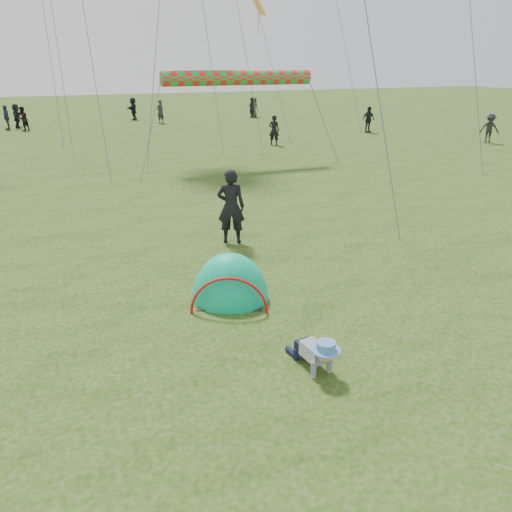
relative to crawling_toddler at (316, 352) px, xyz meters
name	(u,v)px	position (x,y,z in m)	size (l,w,h in m)	color
ground	(335,369)	(0.29, -0.10, -0.31)	(140.00, 140.00, 0.00)	#153909
crawling_toddler	(316,352)	(0.00, 0.00, 0.00)	(0.57, 0.82, 0.63)	black
popup_tent	(230,300)	(-0.44, 2.80, -0.31)	(1.54, 1.27, 1.99)	#069856
standing_adult	(231,207)	(0.72, 6.03, 0.67)	(0.72, 0.47, 1.96)	black
crowd_person_0	(251,108)	(12.50, 34.51, 0.49)	(0.59, 0.39, 1.62)	black
crowd_person_5	(133,109)	(3.07, 36.46, 0.55)	(1.60, 0.51, 1.73)	black
crowd_person_6	(274,130)	(8.37, 20.50, 0.51)	(0.60, 0.39, 1.65)	black
crowd_person_7	(23,119)	(-4.98, 32.49, 0.48)	(0.77, 0.60, 1.59)	black
crowd_person_8	(6,117)	(-6.04, 33.50, 0.51)	(0.97, 0.40, 1.65)	#303B48
crowd_person_9	(490,128)	(20.28, 16.55, 0.51)	(1.07, 0.61, 1.65)	black
crowd_person_11	(17,116)	(-5.42, 34.37, 0.51)	(1.53, 0.49, 1.65)	black
crowd_person_12	(160,112)	(4.57, 33.23, 0.55)	(0.63, 0.41, 1.73)	#26252B
crowd_person_14	(368,120)	(16.31, 22.99, 0.52)	(0.98, 0.41, 1.67)	black
crowd_person_16	(254,107)	(12.80, 34.62, 0.49)	(0.78, 0.51, 1.60)	#3A2E28
rainbow_tube_kite	(238,78)	(4.62, 16.01, 3.48)	(0.64, 0.64, 6.84)	red
diamond_kite_8	(259,6)	(9.47, 25.50, 7.25)	(1.17, 1.17, 0.00)	orange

